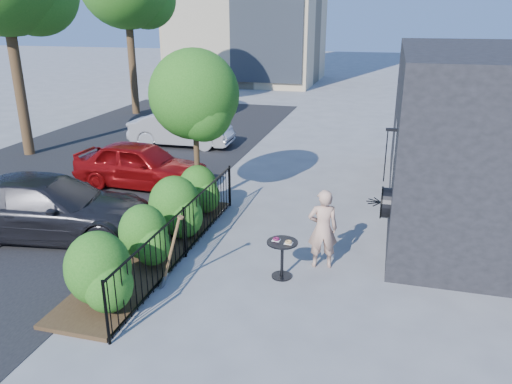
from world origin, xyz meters
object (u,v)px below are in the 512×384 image
(cafe_table, at_px, (282,253))
(woman, at_px, (323,229))
(car_red, at_px, (141,165))
(patio_tree, at_px, (196,100))
(shovel, at_px, (170,256))
(car_silver, at_px, (181,129))
(car_darkgrey, at_px, (49,207))

(cafe_table, relative_size, woman, 0.49)
(car_red, bearing_deg, patio_tree, -113.16)
(cafe_table, height_order, woman, woman)
(shovel, bearing_deg, car_silver, 111.95)
(shovel, xyz_separation_m, car_silver, (-3.94, 9.78, -0.01))
(woman, relative_size, shovel, 1.08)
(car_red, xyz_separation_m, car_silver, (-0.76, 4.72, -0.02))
(woman, xyz_separation_m, car_red, (-5.70, 3.50, -0.14))
(woman, distance_m, car_darkgrey, 6.08)
(cafe_table, xyz_separation_m, car_darkgrey, (-5.42, 0.51, 0.17))
(patio_tree, relative_size, car_red, 1.01)
(car_darkgrey, bearing_deg, car_red, -15.78)
(patio_tree, height_order, shovel, patio_tree)
(cafe_table, relative_size, car_darkgrey, 0.17)
(cafe_table, distance_m, woman, 0.96)
(patio_tree, distance_m, cafe_table, 4.74)
(car_darkgrey, bearing_deg, patio_tree, -55.22)
(shovel, bearing_deg, woman, 31.68)
(shovel, distance_m, car_darkgrey, 3.84)
(woman, distance_m, car_red, 6.69)
(woman, xyz_separation_m, car_darkgrey, (-6.08, -0.12, -0.12))
(car_silver, bearing_deg, car_red, -172.90)
(patio_tree, xyz_separation_m, shovel, (0.98, -3.99, -2.11))
(car_red, relative_size, car_darkgrey, 0.82)
(cafe_table, distance_m, car_darkgrey, 5.44)
(patio_tree, relative_size, cafe_table, 4.99)
(patio_tree, relative_size, shovel, 2.64)
(woman, relative_size, car_silver, 0.41)
(car_red, relative_size, car_silver, 1.00)
(woman, distance_m, car_silver, 10.46)
(car_red, bearing_deg, woman, -118.83)
(car_red, bearing_deg, cafe_table, -126.62)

